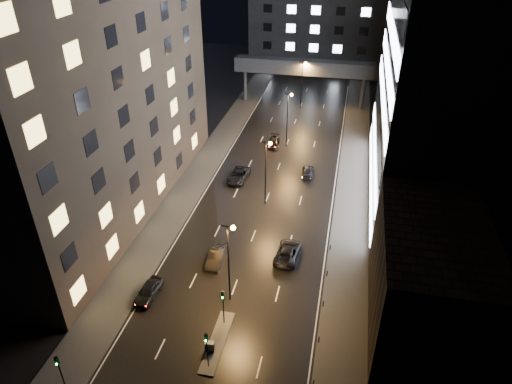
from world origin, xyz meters
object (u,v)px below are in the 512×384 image
car_away_a (148,291)px  car_toward_a (288,252)px  car_away_b (217,256)px  utility_cabinet (210,346)px  car_away_d (274,142)px  car_toward_b (308,172)px  car_away_c (239,176)px

car_away_a → car_toward_a: size_ratio=0.80×
car_away_a → car_toward_a: bearing=39.3°
car_away_b → utility_cabinet: bearing=-76.6°
car_away_b → car_toward_a: bearing=17.4°
utility_cabinet → car_away_a: bearing=140.5°
car_away_d → car_toward_a: car_toward_a is taller
car_toward_a → utility_cabinet: bearing=75.7°
car_toward_b → utility_cabinet: size_ratio=4.14×
car_away_c → utility_cabinet: size_ratio=5.14×
car_away_c → utility_cabinet: (5.45, -33.27, -0.09)m
car_away_d → car_toward_b: car_away_d is taller
car_away_d → car_away_c: bearing=-108.0°
car_toward_a → car_away_c: bearing=-54.5°
utility_cabinet → car_away_c: bearing=92.6°
car_away_b → utility_cabinet: car_away_b is taller
car_away_d → utility_cabinet: car_away_d is taller
car_toward_a → car_toward_b: 21.32m
car_away_c → car_toward_a: size_ratio=0.99×
car_away_b → car_toward_a: same height
car_away_d → car_toward_b: 12.28m
car_away_b → car_away_d: (1.05, 33.82, -0.10)m
car_toward_b → car_away_b: bearing=67.2°
car_away_a → car_away_d: 41.80m
car_away_b → car_toward_b: car_away_b is taller
car_toward_a → car_toward_b: size_ratio=1.25×
car_away_c → car_away_d: 14.12m
car_away_c → car_toward_b: size_ratio=1.24×
car_toward_b → utility_cabinet: (-5.23, -37.14, 0.04)m
car_toward_a → utility_cabinet: (-5.23, -15.82, -0.10)m
car_away_a → utility_cabinet: car_away_a is taller
car_away_a → utility_cabinet: (8.90, -5.74, -0.08)m
car_away_b → car_away_d: size_ratio=1.00×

